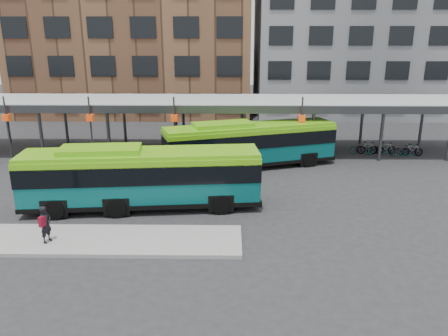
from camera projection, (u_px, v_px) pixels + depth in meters
ground at (211, 216)px, 22.52m from camera, size 120.00×120.00×0.00m
boarding_island at (87, 240)px, 19.71m from camera, size 14.00×3.00×0.18m
canopy at (217, 103)px, 33.66m from camera, size 40.00×6.53×4.80m
building_brick at (135, 15)px, 49.99m from camera, size 26.00×14.00×22.00m
building_grey at (362, 24)px, 49.90m from camera, size 24.00×14.00×20.00m
bus_front at (141, 176)px, 23.13m from camera, size 12.61×3.84×3.42m
bus_rear at (250, 143)px, 30.29m from camera, size 12.17×6.24×3.31m
pedestrian at (46, 224)px, 19.11m from camera, size 0.57×0.71×1.68m
bike_rack at (387, 149)px, 33.73m from camera, size 5.50×1.50×0.98m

